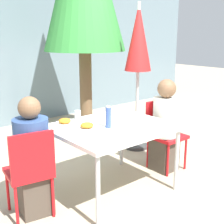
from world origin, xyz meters
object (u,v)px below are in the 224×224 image
(chair_left, at_px, (30,167))
(bottle, at_px, (108,117))
(closed_umbrella, at_px, (138,43))
(drinking_cup, at_px, (78,115))
(person_right, at_px, (165,127))
(person_left, at_px, (33,160))
(salad_bowl, at_px, (98,142))
(chair_right, at_px, (163,129))

(chair_left, distance_m, bottle, 0.92)
(closed_umbrella, height_order, drinking_cup, closed_umbrella)
(person_right, bearing_deg, person_left, -4.34)
(closed_umbrella, distance_m, bottle, 1.62)
(person_left, bearing_deg, chair_left, -121.99)
(person_left, height_order, bottle, person_left)
(chair_left, xyz_separation_m, person_right, (1.78, -0.09, 0.05))
(salad_bowl, bearing_deg, closed_umbrella, 35.16)
(chair_left, height_order, drinking_cup, chair_left)
(chair_right, distance_m, drinking_cup, 1.16)
(person_left, distance_m, salad_bowl, 0.68)
(chair_left, relative_size, salad_bowl, 5.76)
(chair_right, bearing_deg, person_right, 58.01)
(chair_right, distance_m, person_right, 0.11)
(person_right, xyz_separation_m, salad_bowl, (-1.33, -0.35, 0.21))
(bottle, distance_m, salad_bowl, 0.53)
(chair_left, xyz_separation_m, drinking_cup, (0.77, 0.35, 0.29))
(chair_right, bearing_deg, salad_bowl, 18.17)
(chair_left, relative_size, person_left, 0.75)
(person_left, distance_m, drinking_cup, 0.80)
(closed_umbrella, bearing_deg, person_left, -162.52)
(chair_left, xyz_separation_m, person_left, (0.06, 0.07, 0.03))
(chair_left, relative_size, closed_umbrella, 0.41)
(salad_bowl, bearing_deg, bottle, 40.00)
(closed_umbrella, relative_size, drinking_cup, 19.36)
(person_left, distance_m, person_right, 1.72)
(drinking_cup, bearing_deg, person_left, -158.68)
(person_right, height_order, drinking_cup, person_right)
(closed_umbrella, height_order, salad_bowl, closed_umbrella)
(person_left, distance_m, bottle, 0.86)
(chair_right, relative_size, bottle, 3.75)
(bottle, xyz_separation_m, salad_bowl, (-0.40, -0.33, -0.09))
(person_right, distance_m, drinking_cup, 1.13)
(chair_right, distance_m, closed_umbrella, 1.29)
(drinking_cup, bearing_deg, person_right, -23.20)
(chair_left, bearing_deg, chair_right, 9.29)
(person_left, bearing_deg, salad_bowl, -43.24)
(bottle, bearing_deg, person_right, 0.93)
(drinking_cup, distance_m, salad_bowl, 0.85)
(person_left, bearing_deg, drinking_cup, 30.89)
(chair_left, xyz_separation_m, bottle, (0.85, -0.10, 0.35))
(person_right, height_order, bottle, person_right)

